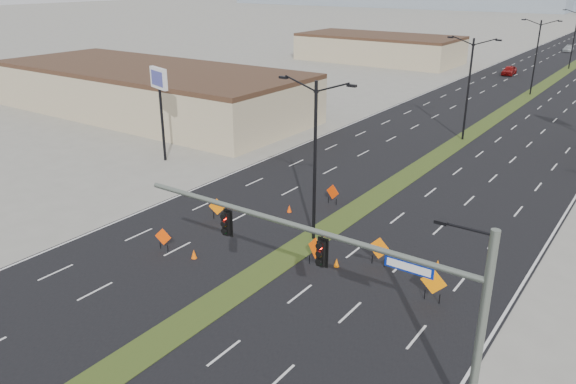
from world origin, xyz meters
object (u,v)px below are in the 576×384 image
Objects in this scene: construction_sign_0 at (217,208)px; construction_sign_5 at (434,283)px; construction_sign_2 at (333,193)px; cone_0 at (194,254)px; construction_sign_4 at (379,249)px; streetlight_3 at (574,38)px; signal_mast at (362,276)px; construction_sign_3 at (315,249)px; cone_2 at (438,264)px; car_left at (509,70)px; pole_sign_west at (159,86)px; streetlight_2 at (536,55)px; streetlight_1 at (469,86)px; cone_3 at (289,209)px; car_far at (568,49)px; cone_1 at (337,263)px; streetlight_0 at (315,157)px; construction_sign_1 at (163,238)px.

construction_sign_0 is 0.87× the size of construction_sign_5.
cone_0 is at bearing -91.62° from construction_sign_2.
streetlight_3 is at bearing 87.95° from construction_sign_4.
signal_mast is at bearing -48.98° from construction_sign_0.
construction_sign_3 is 6.99m from cone_2.
pole_sign_west reaches higher than car_left.
streetlight_2 is 6.35× the size of construction_sign_0.
construction_sign_4 is at bearing -17.25° from construction_sign_0.
streetlight_2 reaches higher than construction_sign_3.
construction_sign_5 is at bearing -30.69° from construction_sign_4.
construction_sign_3 is (8.93, -1.63, 0.14)m from construction_sign_0.
streetlight_1 is 2.27× the size of car_left.
construction_sign_3 is 7.99m from cone_3.
car_far reaches higher than cone_2.
pole_sign_west is (-22.76, 8.27, 6.40)m from cone_1.
car_far is at bearing 93.33° from streetlight_1.
streetlight_2 reaches higher than car_left.
streetlight_2 reaches higher than construction_sign_0.
cone_0 is (-2.33, -11.95, -0.59)m from construction_sign_2.
construction_sign_2 is 0.85× the size of construction_sign_4.
cone_0 is at bearing -94.09° from cone_3.
cone_1 is at bearing -25.51° from construction_sign_0.
construction_sign_2 is (-2.00, -22.33, -4.54)m from streetlight_1.
streetlight_1 is at bearing 82.79° from cone_0.
pole_sign_west reaches higher than car_far.
car_far is at bearing 92.48° from streetlight_0.
cone_0 is (-13.25, -3.59, -0.78)m from construction_sign_5.
cone_0 is at bearing -82.07° from construction_sign_0.
pole_sign_west reaches higher than cone_2.
cone_0 is at bearing 163.88° from signal_mast.
cone_3 is (-6.76, 4.94, 0.01)m from cone_1.
car_far is 116.55m from cone_0.
signal_mast reaches higher than construction_sign_1.
construction_sign_4 reaches higher than construction_sign_2.
cone_0 is at bearing -93.98° from streetlight_2.
car_far is (2.17, 38.99, -0.11)m from car_left.
streetlight_0 is at bearing -61.14° from construction_sign_2.
construction_sign_1 is (-1.78, -116.83, 0.21)m from car_far.
pole_sign_west reaches higher than signal_mast.
cone_1 is at bearing -87.00° from streetlight_2.
cone_3 is at bearing 144.79° from streetlight_0.
streetlight_1 is at bearing -90.00° from streetlight_3.
car_left is 2.45× the size of construction_sign_3.
construction_sign_4 is at bearing 57.98° from construction_sign_3.
cone_1 is at bearing -83.50° from car_left.
construction_sign_3 is 1.01× the size of construction_sign_4.
streetlight_1 reaches higher than construction_sign_3.
pole_sign_west is at bearing 159.30° from construction_sign_4.
streetlight_3 is 85.71m from construction_sign_0.
cone_0 is 8.91m from cone_3.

